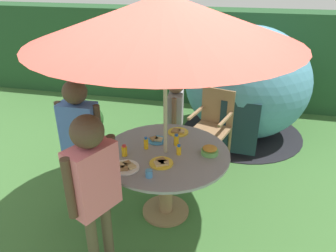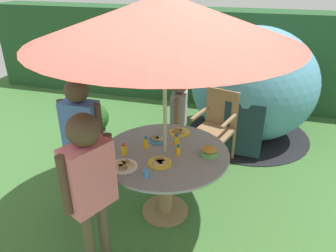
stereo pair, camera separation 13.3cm
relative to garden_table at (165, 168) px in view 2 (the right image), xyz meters
name	(u,v)px [view 2 (the right image)]	position (x,y,z in m)	size (l,w,h in m)	color
ground_plane	(165,212)	(0.00, 0.00, -0.57)	(10.00, 10.00, 0.02)	#3D6B33
hedge_backdrop	(216,57)	(0.00, 3.40, 0.28)	(9.00, 0.70, 1.68)	#234C28
garden_table	(165,168)	(0.00, 0.00, 0.00)	(1.25, 1.25, 0.74)	#93704C
patio_umbrella	(164,18)	(0.00, 0.00, 1.43)	(2.27, 2.27, 2.18)	#B7AD8C
wooden_chair	(217,123)	(0.35, 1.19, -0.02)	(0.56, 0.59, 0.96)	#93704C
dome_tent	(253,85)	(0.73, 2.04, 0.26)	(1.96, 1.96, 1.64)	teal
potted_plant	(95,122)	(-1.40, 1.16, -0.21)	(0.41, 0.41, 0.62)	#595960
child_in_grey_shirt	(179,111)	(-0.10, 0.95, 0.21)	(0.20, 0.41, 1.20)	navy
child_in_blue_shirt	(81,127)	(-0.88, -0.01, 0.34)	(0.47, 0.24, 1.41)	brown
child_in_pink_shirt	(89,176)	(-0.37, -0.80, 0.37)	(0.35, 0.45, 1.45)	brown
snack_bowl	(209,152)	(0.42, 0.06, 0.22)	(0.17, 0.17, 0.08)	#66B259
plate_front_edge	(179,132)	(0.04, 0.43, 0.19)	(0.22, 0.22, 0.03)	yellow
plate_center_front	(160,163)	(0.01, -0.21, 0.20)	(0.22, 0.22, 0.03)	yellow
plate_mid_right	(124,166)	(-0.28, -0.35, 0.19)	(0.25, 0.25, 0.03)	white
plate_back_edge	(158,140)	(-0.14, 0.20, 0.19)	(0.20, 0.20, 0.03)	#338CD8
juice_bottle_near_left	(146,143)	(-0.20, 0.02, 0.24)	(0.04, 0.04, 0.13)	yellow
juice_bottle_near_right	(178,150)	(0.13, -0.01, 0.23)	(0.05, 0.05, 0.10)	yellow
juice_bottle_far_left	(177,140)	(0.07, 0.16, 0.24)	(0.05, 0.05, 0.12)	yellow
juice_bottle_far_right	(124,150)	(-0.36, -0.15, 0.24)	(0.05, 0.05, 0.11)	yellow
cup_near	(146,173)	(-0.04, -0.43, 0.22)	(0.06, 0.06, 0.07)	#4C99D8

